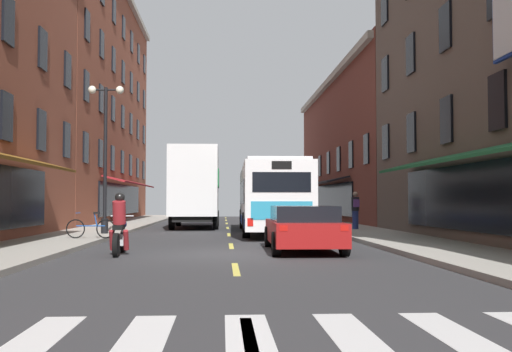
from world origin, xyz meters
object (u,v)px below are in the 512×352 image
box_truck (196,188)px  pedestrian_near (355,209)px  sedan_mid (203,211)px  motorcycle_rider (120,228)px  street_lamp_twin (105,152)px  transit_bus (270,197)px  sedan_near (303,228)px  bicycle_near (91,228)px

box_truck → pedestrian_near: (7.60, -4.54, -1.06)m
sedan_mid → motorcycle_rider: 26.47m
pedestrian_near → street_lamp_twin: street_lamp_twin is taller
street_lamp_twin → sedan_mid: bearing=79.6°
transit_bus → motorcycle_rider: 11.94m
sedan_near → street_lamp_twin: (-7.00, 7.29, 2.74)m
bicycle_near → street_lamp_twin: bearing=92.5°
sedan_near → bicycle_near: sedan_near is taller
sedan_near → transit_bus: bearing=90.8°
motorcycle_rider → sedan_near: bearing=10.0°
sedan_mid → bicycle_near: (-3.22, -21.42, -0.24)m
box_truck → bicycle_near: 11.47m
transit_bus → motorcycle_rider: (-4.89, -10.86, -0.90)m
transit_bus → pedestrian_near: bearing=7.5°
box_truck → bicycle_near: size_ratio=4.56×
sedan_mid → motorcycle_rider: bearing=-93.0°
transit_bus → box_truck: bearing=125.3°
box_truck → sedan_near: size_ratio=1.65×
sedan_mid → street_lamp_twin: bearing=-100.4°
street_lamp_twin → transit_bus: bearing=21.4°
sedan_near → motorcycle_rider: 5.11m
motorcycle_rider → bicycle_near: bearing=110.1°
box_truck → sedan_mid: 10.59m
pedestrian_near → street_lamp_twin: bearing=-162.9°
motorcycle_rider → street_lamp_twin: size_ratio=0.35×
pedestrian_near → bicycle_near: bearing=-148.6°
box_truck → motorcycle_rider: box_truck is taller
sedan_near → street_lamp_twin: street_lamp_twin is taller
sedan_near → pedestrian_near: bearing=69.8°
box_truck → bicycle_near: (-3.14, -10.92, -1.61)m
transit_bus → bicycle_near: 8.98m
transit_bus → sedan_mid: (-3.50, 15.58, -0.86)m
motorcycle_rider → bicycle_near: size_ratio=1.21×
box_truck → bicycle_near: bearing=-106.0°
bicycle_near → sedan_near: bearing=-31.0°
box_truck → motorcycle_rider: size_ratio=3.77×
transit_bus → bicycle_near: transit_bus is taller
transit_bus → street_lamp_twin: bearing=-158.6°
transit_bus → pedestrian_near: transit_bus is taller
sedan_mid → bicycle_near: sedan_mid is taller
pedestrian_near → box_truck: bearing=149.8°
motorcycle_rider → pedestrian_near: (8.90, 11.38, 0.35)m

